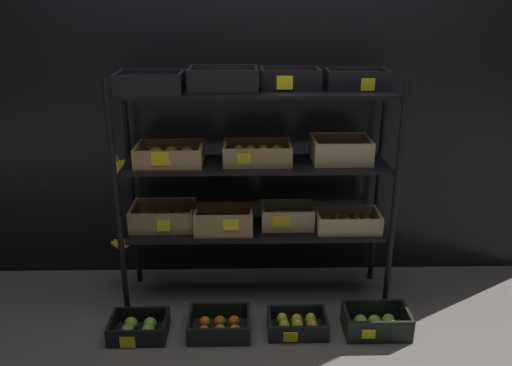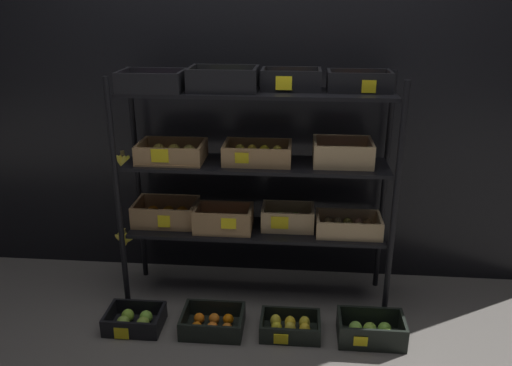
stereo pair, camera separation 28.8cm
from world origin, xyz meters
name	(u,v)px [view 2 (the right image)]	position (x,y,z in m)	size (l,w,h in m)	color
ground_plane	(256,294)	(0.00, 0.00, 0.00)	(10.00, 10.00, 0.00)	#605B56
storefront_wall	(261,73)	(0.00, 0.38, 1.30)	(3.90, 0.12, 2.61)	black
display_rack	(251,161)	(-0.03, 0.01, 0.86)	(1.63, 0.39, 1.39)	black
crate_ground_apple_green	(135,320)	(-0.64, -0.39, 0.04)	(0.31, 0.23, 0.10)	black
crate_ground_tangerine	(213,323)	(-0.21, -0.37, 0.04)	(0.34, 0.25, 0.11)	black
crate_ground_lemon	(290,327)	(0.22, -0.37, 0.04)	(0.33, 0.22, 0.10)	black
crate_ground_right_apple_green	(371,331)	(0.65, -0.38, 0.05)	(0.35, 0.23, 0.13)	black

